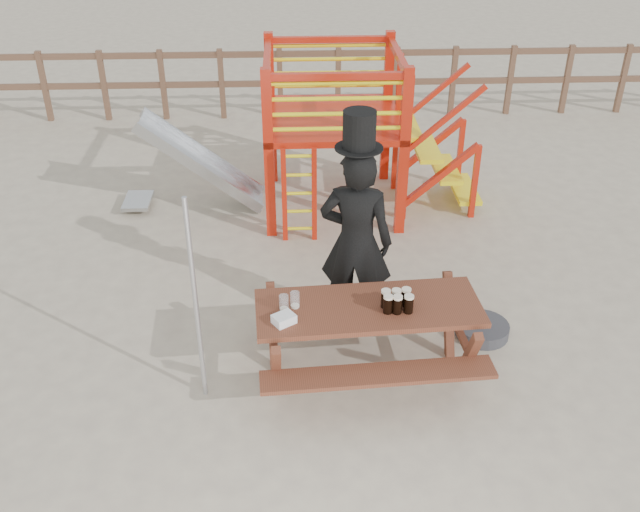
% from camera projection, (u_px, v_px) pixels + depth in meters
% --- Properties ---
extents(ground, '(60.00, 60.00, 0.00)m').
position_uv_depth(ground, '(333.00, 381.00, 6.58)').
color(ground, '#BCAF92').
rests_on(ground, ground).
extents(back_fence, '(15.09, 0.09, 1.20)m').
position_uv_depth(back_fence, '(309.00, 75.00, 12.19)').
color(back_fence, brown).
rests_on(back_fence, ground).
extents(playground_fort, '(4.71, 1.84, 2.10)m').
position_uv_depth(playground_fort, '(327.00, 129.00, 9.09)').
color(playground_fort, red).
rests_on(playground_fort, ground).
extents(picnic_table, '(2.08, 1.50, 0.77)m').
position_uv_depth(picnic_table, '(368.00, 332.00, 6.42)').
color(picnic_table, brown).
rests_on(picnic_table, ground).
extents(man_with_hat, '(0.79, 0.61, 2.29)m').
position_uv_depth(man_with_hat, '(356.00, 238.00, 6.80)').
color(man_with_hat, black).
rests_on(man_with_hat, ground).
extents(metal_pole, '(0.04, 0.04, 1.98)m').
position_uv_depth(metal_pole, '(196.00, 304.00, 5.93)').
color(metal_pole, '#B2B2B7').
rests_on(metal_pole, ground).
extents(parasol_base, '(0.54, 0.54, 0.23)m').
position_uv_depth(parasol_base, '(482.00, 329.00, 7.15)').
color(parasol_base, '#36363B').
rests_on(parasol_base, ground).
extents(paper_bag, '(0.23, 0.22, 0.08)m').
position_uv_depth(paper_bag, '(284.00, 319.00, 6.04)').
color(paper_bag, white).
rests_on(paper_bag, picnic_table).
extents(stout_pints, '(0.27, 0.20, 0.17)m').
position_uv_depth(stout_pints, '(397.00, 301.00, 6.19)').
color(stout_pints, black).
rests_on(stout_pints, picnic_table).
extents(empty_glasses, '(0.18, 0.13, 0.15)m').
position_uv_depth(empty_glasses, '(289.00, 302.00, 6.20)').
color(empty_glasses, silver).
rests_on(empty_glasses, picnic_table).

